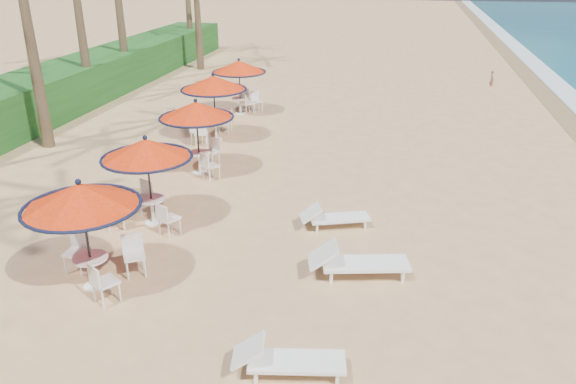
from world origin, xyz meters
name	(u,v)px	position (x,y,z in m)	size (l,w,h in m)	color
ground	(313,320)	(0.00, 0.00, 0.00)	(160.00, 160.00, 0.00)	tan
scrub_hedge	(28,101)	(-13.50, 11.00, 0.90)	(3.00, 40.00, 1.80)	#194716
station_0	(85,209)	(-4.63, 0.27, 1.77)	(2.32, 2.32, 2.42)	black
station_1	(145,160)	(-4.74, 3.27, 1.72)	(2.26, 2.26, 2.36)	black
station_2	(198,117)	(-4.71, 6.93, 1.83)	(2.30, 2.30, 2.40)	black
station_3	(213,91)	(-5.38, 10.28, 1.83)	(2.39, 2.42, 2.50)	black
station_4	(241,73)	(-5.42, 14.09, 1.74)	(2.28, 2.28, 2.38)	black
lounger_near	(285,359)	(-0.22, -1.55, 0.31)	(1.93, 0.89, 0.67)	white
lounger_mid	(355,261)	(0.62, 1.74, 0.36)	(2.25, 1.14, 0.77)	white
lounger_far	(333,217)	(-0.15, 3.97, 0.29)	(1.83, 1.11, 0.63)	white
person	(492,78)	(5.82, 21.78, 0.45)	(0.33, 0.21, 0.89)	#98674D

